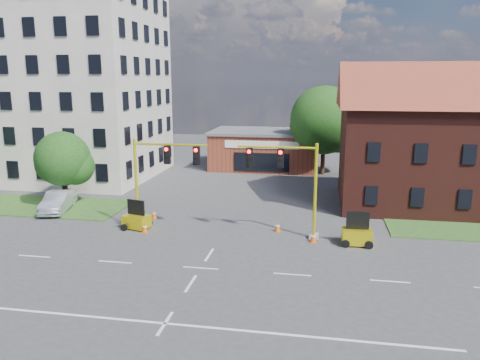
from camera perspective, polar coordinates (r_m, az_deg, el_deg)
The scene contains 17 objects.
ground at distance 26.13m, azimuth -4.81°, elevation -10.65°, with size 120.00×120.00×0.00m, color #3E3E40.
lane_markings at distance 23.50m, azimuth -6.71°, elevation -13.42°, with size 60.00×36.00×0.01m, color white, non-canonical shape.
office_block at distance 52.21m, azimuth -20.73°, elevation 11.71°, with size 18.40×15.40×20.60m.
brick_shop at distance 54.18m, azimuth 3.18°, elevation 3.81°, with size 12.40×8.40×4.30m.
townhouse_row at distance 41.18m, azimuth 26.54°, elevation 5.12°, with size 21.00×11.00×11.50m.
tree_large at distance 50.53m, azimuth 10.64°, elevation 6.91°, with size 7.58×7.22×9.44m.
tree_nw_front at distance 39.82m, azimuth -20.46°, elevation 2.21°, with size 4.56×4.34×6.06m.
signal_mast_west at distance 31.72m, azimuth -9.83°, elevation 0.77°, with size 5.30×0.60×6.20m.
signal_mast_east at distance 29.96m, azimuth 6.07°, elevation 0.20°, with size 5.30×0.60×6.20m.
trailer_west at distance 33.05m, azimuth -12.49°, elevation -4.80°, with size 1.95×1.54×1.96m.
trailer_east at distance 30.11m, azimuth 14.07°, elevation -6.52°, with size 1.85×1.27×2.05m.
cone_a at distance 32.20m, azimuth -11.56°, elevation -5.72°, with size 0.40×0.40×0.70m.
cone_b at distance 35.12m, azimuth -10.44°, elevation -4.15°, with size 0.40×0.40×0.70m.
cone_c at distance 31.80m, azimuth 4.61°, elevation -5.73°, with size 0.40×0.40×0.70m.
cone_d at distance 30.08m, azimuth 8.92°, elevation -6.92°, with size 0.40×0.40×0.70m.
pickup_white at distance 38.23m, azimuth 20.93°, elevation -2.84°, with size 2.35×5.11×1.42m, color silver.
sedan_silver_front at distance 39.07m, azimuth -21.30°, elevation -2.43°, with size 1.68×4.83×1.59m, color #B4B7BC.
Camera 1 is at (6.24, -23.24, 10.19)m, focal length 35.00 mm.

